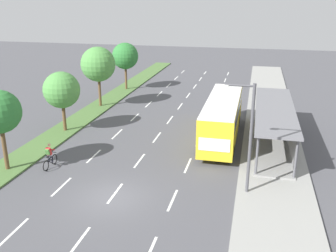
% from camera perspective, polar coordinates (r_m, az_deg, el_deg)
% --- Properties ---
extents(ground_plane, '(140.00, 140.00, 0.00)m').
position_cam_1_polar(ground_plane, '(22.43, -8.52, -10.71)').
color(ground_plane, '#4C4C51').
extents(median_strip, '(2.60, 52.00, 0.12)m').
position_cam_1_polar(median_strip, '(42.62, -9.13, 3.82)').
color(median_strip, '#4C7038').
rests_on(median_strip, ground).
extents(sidewalk_right, '(4.50, 52.00, 0.15)m').
position_cam_1_polar(sidewalk_right, '(39.57, 15.15, 2.23)').
color(sidewalk_right, gray).
rests_on(sidewalk_right, ground).
extents(lane_divider_left, '(0.14, 45.81, 0.01)m').
position_cam_1_polar(lane_divider_left, '(38.70, -3.96, 2.38)').
color(lane_divider_left, white).
rests_on(lane_divider_left, ground).
extents(lane_divider_center, '(0.14, 45.81, 0.01)m').
position_cam_1_polar(lane_divider_center, '(37.84, 1.11, 2.04)').
color(lane_divider_center, white).
rests_on(lane_divider_center, ground).
extents(lane_divider_right, '(0.14, 45.81, 0.01)m').
position_cam_1_polar(lane_divider_right, '(37.30, 6.38, 1.67)').
color(lane_divider_right, white).
rests_on(lane_divider_right, ground).
extents(bus_shelter, '(2.90, 13.25, 2.86)m').
position_cam_1_polar(bus_shelter, '(30.28, 16.29, 0.58)').
color(bus_shelter, gray).
rests_on(bus_shelter, sidewalk_right).
extents(bus, '(2.54, 11.29, 3.37)m').
position_cam_1_polar(bus, '(30.52, 8.28, 1.70)').
color(bus, yellow).
rests_on(bus, ground).
extents(cyclist, '(0.46, 1.82, 1.71)m').
position_cam_1_polar(cyclist, '(26.76, -17.54, -4.46)').
color(cyclist, black).
rests_on(cyclist, ground).
extents(median_tree_second, '(3.07, 3.07, 5.10)m').
position_cam_1_polar(median_tree_second, '(32.75, -15.84, 5.26)').
color(median_tree_second, brown).
rests_on(median_tree_second, median_strip).
extents(median_tree_third, '(3.56, 3.56, 6.18)m').
position_cam_1_polar(median_tree_third, '(39.61, -10.56, 9.18)').
color(median_tree_third, brown).
rests_on(median_tree_third, median_strip).
extents(median_tree_fourth, '(3.21, 3.21, 5.71)m').
position_cam_1_polar(median_tree_fourth, '(46.91, -6.52, 10.49)').
color(median_tree_fourth, brown).
rests_on(median_tree_fourth, median_strip).
extents(streetlight, '(1.91, 0.24, 6.50)m').
position_cam_1_polar(streetlight, '(21.50, 12.03, -0.85)').
color(streetlight, '#4C4C51').
rests_on(streetlight, sidewalk_right).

